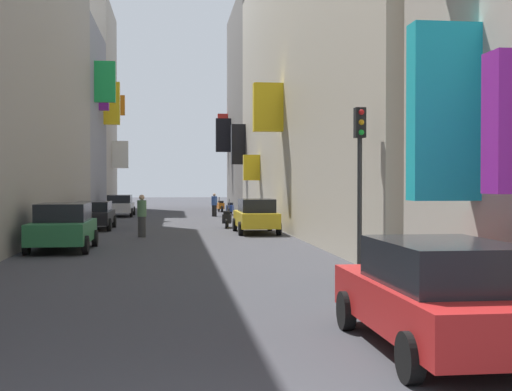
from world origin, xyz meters
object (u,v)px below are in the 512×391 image
Objects in this scene: scooter_black at (227,219)px; pedestrian_crossing at (214,205)px; pedestrian_near_left at (142,216)px; parked_car_yellow at (256,215)px; scooter_orange at (220,206)px; parked_car_red at (439,294)px; traffic_light_near_corner at (360,161)px; scooter_blue at (230,208)px; parked_car_silver at (120,205)px; parked_car_black at (93,214)px; parked_car_green at (63,226)px.

pedestrian_crossing is (0.06, 11.54, 0.30)m from scooter_black.
scooter_black is 1.00× the size of pedestrian_near_left.
parked_car_yellow reaches higher than scooter_orange.
parked_car_red is at bearing -90.45° from parked_car_yellow.
scooter_orange is (0.96, 18.64, 0.00)m from scooter_black.
parked_car_red reaches higher than scooter_black.
traffic_light_near_corner is at bearing -86.35° from parked_car_yellow.
scooter_blue is 2.43m from pedestrian_crossing.
scooter_blue is 1.25× the size of pedestrian_crossing.
traffic_light_near_corner is at bearing 82.27° from parked_car_red.
traffic_light_near_corner is (0.94, -36.55, 2.37)m from scooter_orange.
parked_car_silver is at bearing 116.23° from scooter_black.
parked_car_silver is at bearing 97.00° from pedestrian_near_left.
parked_car_yellow reaches higher than parked_car_black.
parked_car_silver is 2.38× the size of scooter_orange.
parked_car_black is at bearing 90.96° from parked_car_green.
scooter_orange is 1.21× the size of pedestrian_crossing.
parked_car_green is 0.98× the size of parked_car_yellow.
scooter_orange is at bearing 78.40° from pedestrian_near_left.
parked_car_red is at bearing -90.67° from scooter_blue.
pedestrian_near_left is at bearing 103.32° from parked_car_red.
scooter_black is 6.77m from pedestrian_near_left.
pedestrian_crossing reaches higher than parked_car_black.
scooter_black is 0.43× the size of traffic_light_near_corner.
parked_car_silver is 7.57m from scooter_blue.
scooter_black is at bearing -95.42° from scooter_blue.
parked_car_green is 2.66× the size of pedestrian_crossing.
parked_car_green is at bearing 139.63° from traffic_light_near_corner.
scooter_orange is (0.13, 44.45, -0.32)m from parked_car_red.
traffic_light_near_corner reaches higher than parked_car_red.
parked_car_red is 2.30× the size of scooter_blue.
parked_car_yellow is at bearing -75.19° from scooter_black.
scooter_black is (6.20, -12.59, -0.29)m from parked_car_silver.
parked_car_yellow is (7.21, -16.39, 0.05)m from parked_car_silver.
pedestrian_crossing is at bearing 91.18° from parked_car_red.
parked_car_green is 2.20× the size of scooter_orange.
pedestrian_near_left reaches higher than parked_car_silver.
parked_car_green is at bearing -89.04° from parked_car_black.
traffic_light_near_corner reaches higher than parked_car_green.
parked_car_red is at bearing -64.26° from parked_car_green.
parked_car_green is 10.21m from parked_car_yellow.
traffic_light_near_corner reaches higher than parked_car_yellow.
scooter_black is at bearing 104.81° from parked_car_yellow.
traffic_light_near_corner is at bearing -86.42° from pedestrian_crossing.
pedestrian_near_left reaches higher than parked_car_black.
parked_car_red is 16.59m from parked_car_green.
parked_car_black is 1.04× the size of traffic_light_near_corner.
scooter_blue is at bearing 74.53° from pedestrian_near_left.
parked_car_red is 8.24m from traffic_light_near_corner.
parked_car_black is 2.44× the size of scooter_black.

